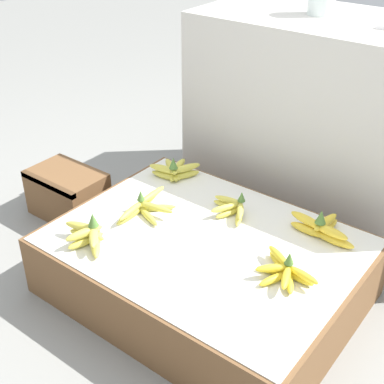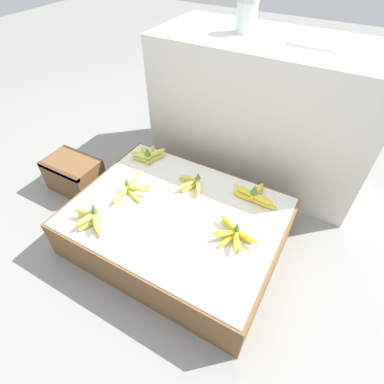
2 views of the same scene
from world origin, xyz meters
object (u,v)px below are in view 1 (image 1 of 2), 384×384
(banana_bunch_front_left, at_px, (89,235))
(banana_bunch_back_midleft, at_px, (232,208))
(banana_bunch_middle_left, at_px, (146,207))
(banana_bunch_back_midright, at_px, (322,228))
(wooden_crate, at_px, (68,194))
(banana_bunch_middle_midright, at_px, (284,271))
(banana_bunch_back_left, at_px, (174,171))

(banana_bunch_front_left, xyz_separation_m, banana_bunch_back_midleft, (0.29, 0.45, -0.01))
(banana_bunch_middle_left, height_order, banana_bunch_back_midright, banana_bunch_back_midright)
(wooden_crate, xyz_separation_m, banana_bunch_middle_midright, (1.11, -0.07, 0.16))
(banana_bunch_middle_midright, bearing_deg, banana_bunch_back_midright, 91.28)
(banana_bunch_front_left, relative_size, banana_bunch_middle_midright, 0.96)
(banana_bunch_back_midleft, bearing_deg, wooden_crate, -169.92)
(banana_bunch_middle_midright, xyz_separation_m, banana_bunch_back_midleft, (-0.33, 0.20, 0.00))
(banana_bunch_middle_left, bearing_deg, banana_bunch_back_midright, 23.91)
(banana_bunch_front_left, bearing_deg, banana_bunch_back_midleft, 57.34)
(wooden_crate, distance_m, banana_bunch_middle_midright, 1.13)
(banana_bunch_back_left, bearing_deg, banana_bunch_middle_midright, -23.12)
(banana_bunch_back_midleft, height_order, banana_bunch_back_midright, banana_bunch_back_midright)
(banana_bunch_front_left, distance_m, banana_bunch_back_left, 0.54)
(banana_bunch_front_left, bearing_deg, banana_bunch_middle_left, 84.52)
(banana_bunch_front_left, bearing_deg, banana_bunch_middle_midright, 21.67)
(banana_bunch_front_left, distance_m, banana_bunch_middle_left, 0.27)
(wooden_crate, relative_size, banana_bunch_middle_midright, 1.50)
(banana_bunch_front_left, relative_size, banana_bunch_back_midright, 0.83)
(banana_bunch_middle_midright, height_order, banana_bunch_back_midright, banana_bunch_back_midright)
(banana_bunch_middle_midright, xyz_separation_m, banana_bunch_back_left, (-0.68, 0.29, 0.01))
(banana_bunch_middle_left, distance_m, banana_bunch_back_left, 0.29)
(wooden_crate, height_order, banana_bunch_back_midright, banana_bunch_back_midright)
(banana_bunch_middle_left, height_order, banana_bunch_middle_midright, banana_bunch_middle_midright)
(banana_bunch_middle_left, relative_size, banana_bunch_back_midright, 1.09)
(banana_bunch_back_midright, bearing_deg, wooden_crate, -169.09)
(banana_bunch_middle_left, bearing_deg, banana_bunch_back_midleft, 35.32)
(banana_bunch_middle_left, relative_size, banana_bunch_back_midleft, 1.54)
(banana_bunch_back_midleft, xyz_separation_m, banana_bunch_back_midright, (0.33, 0.07, 0.01))
(banana_bunch_back_left, bearing_deg, banana_bunch_back_midright, -0.94)
(banana_bunch_middle_midright, distance_m, banana_bunch_back_left, 0.74)
(wooden_crate, bearing_deg, banana_bunch_middle_left, -5.33)
(banana_bunch_middle_left, xyz_separation_m, banana_bunch_back_midleft, (0.26, 0.19, 0.00))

